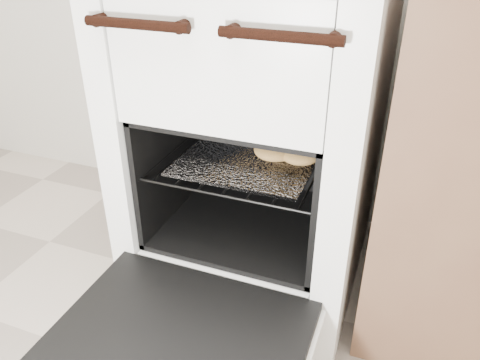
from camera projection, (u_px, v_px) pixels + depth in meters
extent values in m
cube|color=white|center=(261.00, 134.00, 1.28)|extent=(0.60, 0.65, 0.93)
cylinder|color=black|center=(136.00, 24.00, 0.88)|extent=(0.22, 0.02, 0.02)
cylinder|color=black|center=(280.00, 36.00, 0.79)|extent=(0.22, 0.02, 0.02)
cube|color=black|center=(178.00, 339.00, 0.98)|extent=(0.52, 0.40, 0.02)
cube|color=white|center=(179.00, 345.00, 0.99)|extent=(0.54, 0.42, 0.02)
cylinder|color=black|center=(178.00, 146.00, 1.30)|extent=(0.01, 0.42, 0.01)
cylinder|color=black|center=(332.00, 173.00, 1.17)|extent=(0.01, 0.42, 0.01)
cylinder|color=black|center=(221.00, 196.00, 1.07)|extent=(0.43, 0.01, 0.01)
cylinder|color=black|center=(274.00, 130.00, 1.40)|extent=(0.43, 0.01, 0.01)
cylinder|color=black|center=(189.00, 148.00, 1.29)|extent=(0.01, 0.40, 0.01)
cylinder|color=black|center=(209.00, 151.00, 1.27)|extent=(0.01, 0.40, 0.01)
cylinder|color=black|center=(230.00, 155.00, 1.25)|extent=(0.01, 0.40, 0.01)
cylinder|color=black|center=(251.00, 159.00, 1.24)|extent=(0.01, 0.40, 0.01)
cylinder|color=black|center=(273.00, 162.00, 1.22)|extent=(0.01, 0.40, 0.01)
cylinder|color=black|center=(295.00, 166.00, 1.20)|extent=(0.01, 0.40, 0.01)
cylinder|color=black|center=(318.00, 170.00, 1.18)|extent=(0.01, 0.40, 0.01)
cube|color=white|center=(248.00, 160.00, 1.22)|extent=(0.34, 0.30, 0.01)
ellipsoid|color=#DEAB59|center=(275.00, 150.00, 1.21)|extent=(0.12, 0.12, 0.05)
ellipsoid|color=#DEAB59|center=(282.00, 139.00, 1.27)|extent=(0.13, 0.13, 0.04)
ellipsoid|color=#DEAB59|center=(300.00, 154.00, 1.19)|extent=(0.15, 0.15, 0.05)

